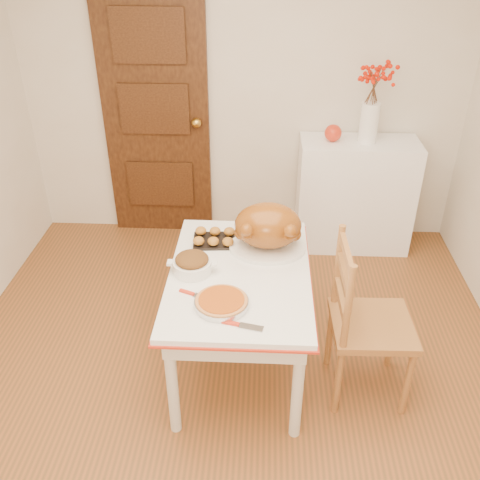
# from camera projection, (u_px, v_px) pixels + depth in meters

# --- Properties ---
(floor) EXTENTS (3.50, 4.00, 0.00)m
(floor) POSITION_uv_depth(u_px,v_px,m) (227.00, 400.00, 3.07)
(floor) COLOR brown
(floor) RESTS_ON ground
(wall_back) EXTENTS (3.50, 0.00, 2.50)m
(wall_back) POSITION_uv_depth(u_px,v_px,m) (243.00, 89.00, 4.11)
(wall_back) COLOR silver
(wall_back) RESTS_ON ground
(door_back) EXTENTS (0.85, 0.06, 2.06)m
(door_back) POSITION_uv_depth(u_px,v_px,m) (156.00, 116.00, 4.23)
(door_back) COLOR black
(door_back) RESTS_ON ground
(sideboard) EXTENTS (0.92, 0.41, 0.92)m
(sideboard) POSITION_uv_depth(u_px,v_px,m) (354.00, 195.00, 4.30)
(sideboard) COLOR white
(sideboard) RESTS_ON floor
(kitchen_table) EXTENTS (0.80, 1.17, 0.70)m
(kitchen_table) POSITION_uv_depth(u_px,v_px,m) (240.00, 320.00, 3.13)
(kitchen_table) COLOR white
(kitchen_table) RESTS_ON floor
(chair_oak) EXTENTS (0.45, 0.45, 1.00)m
(chair_oak) POSITION_uv_depth(u_px,v_px,m) (373.00, 322.00, 2.90)
(chair_oak) COLOR #995B30
(chair_oak) RESTS_ON floor
(berry_vase) EXTENTS (0.33, 0.33, 0.63)m
(berry_vase) POSITION_uv_depth(u_px,v_px,m) (372.00, 101.00, 3.90)
(berry_vase) COLOR white
(berry_vase) RESTS_ON sideboard
(apple) EXTENTS (0.13, 0.13, 0.13)m
(apple) POSITION_uv_depth(u_px,v_px,m) (333.00, 133.00, 4.04)
(apple) COLOR red
(apple) RESTS_ON sideboard
(turkey_platter) EXTENTS (0.53, 0.46, 0.29)m
(turkey_platter) POSITION_uv_depth(u_px,v_px,m) (268.00, 228.00, 3.08)
(turkey_platter) COLOR #A15517
(turkey_platter) RESTS_ON kitchen_table
(pumpkin_pie) EXTENTS (0.34, 0.34, 0.06)m
(pumpkin_pie) POSITION_uv_depth(u_px,v_px,m) (221.00, 301.00, 2.68)
(pumpkin_pie) COLOR #A4450E
(pumpkin_pie) RESTS_ON kitchen_table
(stuffing_dish) EXTENTS (0.33, 0.29, 0.11)m
(stuffing_dish) POSITION_uv_depth(u_px,v_px,m) (192.00, 263.00, 2.93)
(stuffing_dish) COLOR #5E3413
(stuffing_dish) RESTS_ON kitchen_table
(rolls_tray) EXTENTS (0.27, 0.22, 0.07)m
(rolls_tray) POSITION_uv_depth(u_px,v_px,m) (214.00, 237.00, 3.21)
(rolls_tray) COLOR #BD7329
(rolls_tray) RESTS_ON kitchen_table
(pie_server) EXTENTS (0.24, 0.11, 0.01)m
(pie_server) POSITION_uv_depth(u_px,v_px,m) (240.00, 325.00, 2.56)
(pie_server) COLOR silver
(pie_server) RESTS_ON kitchen_table
(carving_knife) EXTENTS (0.24, 0.15, 0.01)m
(carving_knife) POSITION_uv_depth(u_px,v_px,m) (200.00, 296.00, 2.75)
(carving_knife) COLOR silver
(carving_knife) RESTS_ON kitchen_table
(drinking_glass) EXTENTS (0.07, 0.07, 0.12)m
(drinking_glass) POSITION_uv_depth(u_px,v_px,m) (255.00, 221.00, 3.32)
(drinking_glass) COLOR white
(drinking_glass) RESTS_ON kitchen_table
(shaker_pair) EXTENTS (0.09, 0.03, 0.08)m
(shaker_pair) POSITION_uv_depth(u_px,v_px,m) (290.00, 230.00, 3.26)
(shaker_pair) COLOR white
(shaker_pair) RESTS_ON kitchen_table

